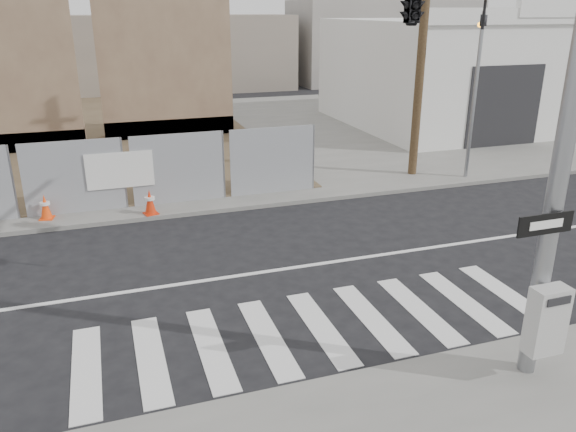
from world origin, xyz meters
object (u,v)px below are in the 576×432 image
object	(u,v)px
traffic_cone_c	(45,207)
auto_shop	(473,71)
signal_pole	(453,46)
traffic_cone_d	(150,202)

from	to	relation	value
traffic_cone_c	auto_shop	bearing A→B (deg)	23.46
signal_pole	auto_shop	world-z (taller)	signal_pole
signal_pole	traffic_cone_d	size ratio (longest dim) A/B	10.10
traffic_cone_c	traffic_cone_d	xyz separation A→B (m)	(2.67, -0.50, 0.01)
signal_pole	auto_shop	xyz separation A→B (m)	(11.50, 15.01, -2.25)
auto_shop	traffic_cone_d	size ratio (longest dim) A/B	17.32
auto_shop	traffic_cone_d	distance (m)	18.64
traffic_cone_c	traffic_cone_d	distance (m)	2.71
auto_shop	traffic_cone_d	xyz separation A→B (m)	(-16.33, -8.75, -2.08)
auto_shop	traffic_cone_d	bearing A→B (deg)	-151.82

